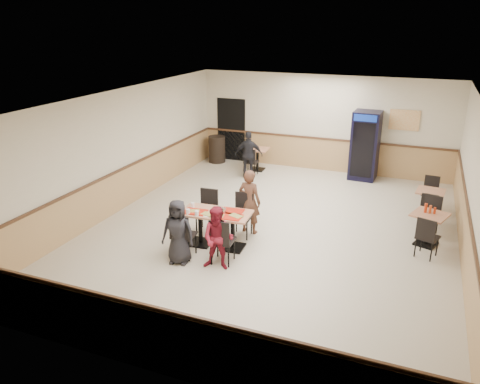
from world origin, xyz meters
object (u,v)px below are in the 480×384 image
at_px(trash_bin, 217,149).
at_px(main_table, 216,224).
at_px(side_table_far, 430,199).
at_px(pepsi_cooler, 365,146).
at_px(back_table, 258,156).
at_px(diner_woman_right, 218,238).
at_px(diner_man_opposite, 249,202).
at_px(lone_diner, 249,155).
at_px(diner_woman_left, 178,232).
at_px(side_table_near, 429,224).

bearing_deg(trash_bin, main_table, -65.80).
distance_m(side_table_far, pepsi_cooler, 3.15).
relative_size(main_table, back_table, 2.13).
relative_size(side_table_far, pepsi_cooler, 0.34).
distance_m(diner_woman_right, diner_man_opposite, 1.78).
bearing_deg(back_table, lone_diner, -90.00).
xyz_separation_m(diner_woman_left, lone_diner, (-0.60, 5.50, 0.06)).
height_order(main_table, side_table_far, main_table).
distance_m(diner_woman_right, pepsi_cooler, 6.90).
relative_size(diner_woman_left, lone_diner, 0.92).
distance_m(diner_woman_right, trash_bin, 7.25).
xyz_separation_m(side_table_near, pepsi_cooler, (-1.91, 4.06, 0.55)).
bearing_deg(diner_woman_right, pepsi_cooler, 66.96).
xyz_separation_m(diner_woman_left, back_table, (-0.60, 6.31, -0.19)).
xyz_separation_m(diner_woman_left, diner_woman_right, (0.83, 0.06, -0.02)).
bearing_deg(diner_woman_right, side_table_far, 40.73).
distance_m(back_table, trash_bin, 1.62).
xyz_separation_m(diner_man_opposite, side_table_far, (3.77, 2.43, -0.29)).
height_order(main_table, side_table_near, main_table).
xyz_separation_m(main_table, diner_woman_right, (0.43, -0.86, 0.12)).
distance_m(lone_diner, side_table_near, 5.91).
bearing_deg(side_table_far, diner_man_opposite, -147.16).
bearing_deg(diner_woman_left, lone_diner, 86.49).
relative_size(main_table, diner_woman_right, 1.18).
distance_m(side_table_near, back_table, 6.34).
relative_size(diner_woman_left, pepsi_cooler, 0.64).
bearing_deg(side_table_far, diner_woman_right, -131.63).
distance_m(main_table, diner_woman_left, 1.01).
bearing_deg(lone_diner, diner_man_opposite, 94.16).
bearing_deg(diner_woman_left, side_table_far, 33.36).
bearing_deg(back_table, trash_bin, 167.52).
bearing_deg(main_table, lone_diner, 98.00).
xyz_separation_m(side_table_far, trash_bin, (-6.75, 2.39, -0.01)).
relative_size(main_table, trash_bin, 1.70).
relative_size(diner_man_opposite, side_table_far, 2.10).
height_order(lone_diner, pepsi_cooler, pepsi_cooler).
height_order(diner_woman_left, diner_woman_right, diner_woman_left).
bearing_deg(diner_woman_right, diner_woman_left, 176.64).
bearing_deg(pepsi_cooler, trash_bin, -176.87).
bearing_deg(side_table_far, back_table, 158.48).
xyz_separation_m(main_table, pepsi_cooler, (2.26, 5.78, 0.51)).
bearing_deg(side_table_near, lone_diner, 151.02).
relative_size(back_table, trash_bin, 0.80).
bearing_deg(diner_woman_right, main_table, 109.02).
xyz_separation_m(diner_woman_right, back_table, (-1.43, 6.25, -0.17)).
xyz_separation_m(main_table, trash_bin, (-2.58, 5.74, -0.08)).
distance_m(diner_man_opposite, side_table_far, 4.49).
bearing_deg(diner_man_opposite, lone_diner, -61.63).
distance_m(diner_woman_left, side_table_near, 5.28).
height_order(diner_woman_right, back_table, diner_woman_right).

